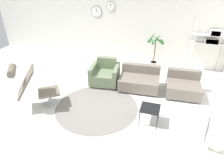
{
  "coord_description": "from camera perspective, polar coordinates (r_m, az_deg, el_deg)",
  "views": [
    {
      "loc": [
        1.66,
        -4.36,
        3.18
      ],
      "look_at": [
        0.26,
        0.05,
        0.55
      ],
      "focal_mm": 32.0,
      "sensor_mm": 36.0,
      "label": 1
    }
  ],
  "objects": [
    {
      "name": "potted_plant",
      "position": [
        7.38,
        12.12,
        9.18
      ],
      "size": [
        0.62,
        0.62,
        1.34
      ],
      "color": "silver",
      "rests_on": "ground_plane"
    },
    {
      "name": "couch_low",
      "position": [
        6.18,
        7.85,
        1.0
      ],
      "size": [
        1.24,
        0.95,
        0.67
      ],
      "rotation": [
        0.0,
        0.0,
        3.21
      ],
      "color": "black",
      "rests_on": "ground_plane"
    },
    {
      "name": "wall_back",
      "position": [
        7.87,
        5.21,
        16.44
      ],
      "size": [
        12.0,
        0.09,
        2.8
      ],
      "color": "silver",
      "rests_on": "ground_plane"
    },
    {
      "name": "couch_second",
      "position": [
        6.16,
        19.61,
        -0.68
      ],
      "size": [
        1.01,
        0.93,
        0.67
      ],
      "rotation": [
        0.0,
        0.0,
        3.21
      ],
      "color": "black",
      "rests_on": "ground_plane"
    },
    {
      "name": "round_rug",
      "position": [
        5.39,
        -4.36,
        -6.59
      ],
      "size": [
        2.2,
        2.2,
        0.01
      ],
      "color": "slate",
      "rests_on": "ground_plane"
    },
    {
      "name": "armchair_red",
      "position": [
        6.37,
        -2.0,
        2.63
      ],
      "size": [
        0.96,
        0.92,
        0.78
      ],
      "rotation": [
        0.0,
        0.0,
        3.26
      ],
      "color": "silver",
      "rests_on": "ground_plane"
    },
    {
      "name": "shelf_unit",
      "position": [
        7.62,
        26.79,
        11.73
      ],
      "size": [
        1.11,
        0.28,
        1.9
      ],
      "color": "#BCBCC1",
      "rests_on": "ground_plane"
    },
    {
      "name": "crt_television",
      "position": [
        4.64,
        28.22,
        -12.58
      ],
      "size": [
        0.53,
        0.52,
        0.6
      ],
      "rotation": [
        0.0,
        0.0,
        1.4
      ],
      "color": "beige",
      "rests_on": "ground_plane"
    },
    {
      "name": "lounge_chair",
      "position": [
        5.45,
        -22.09,
        0.08
      ],
      "size": [
        1.19,
        1.07,
        1.21
      ],
      "rotation": [
        0.0,
        0.0,
        -0.92
      ],
      "color": "#BCBCC1",
      "rests_on": "ground_plane"
    },
    {
      "name": "side_table",
      "position": [
        4.77,
        10.82,
        -7.11
      ],
      "size": [
        0.45,
        0.45,
        0.41
      ],
      "color": "black",
      "rests_on": "ground_plane"
    },
    {
      "name": "ground_plane",
      "position": [
        5.65,
        -2.64,
        -4.69
      ],
      "size": [
        12.0,
        12.0,
        0.0
      ],
      "primitive_type": "plane",
      "color": "silver"
    }
  ]
}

